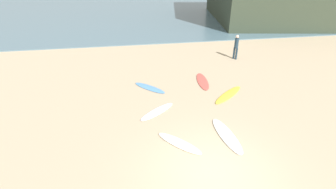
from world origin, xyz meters
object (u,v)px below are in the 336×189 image
surfboard_3 (150,88)px  beachgoer_near (236,46)px  surfboard_5 (157,111)px  surfboard_1 (227,135)px  surfboard_0 (228,95)px  surfboard_2 (203,81)px  surfboard_4 (179,143)px

surfboard_3 → beachgoer_near: beachgoer_near is taller
surfboard_5 → beachgoer_near: bearing=95.1°
surfboard_1 → surfboard_3: 5.52m
surfboard_0 → surfboard_5: (-3.93, -1.02, -0.01)m
surfboard_2 → surfboard_3: surfboard_3 is taller
surfboard_1 → surfboard_0: bearing=62.9°
surfboard_2 → beachgoer_near: 5.05m
surfboard_3 → surfboard_4: bearing=-125.2°
surfboard_0 → surfboard_3: 4.30m
surfboard_2 → surfboard_4: (-2.60, -5.40, 0.01)m
surfboard_1 → surfboard_4: size_ratio=1.21×
surfboard_5 → surfboard_4: bearing=-27.5°
surfboard_0 → surfboard_1: bearing=115.9°
surfboard_4 → beachgoer_near: 10.83m
surfboard_0 → surfboard_1: size_ratio=1.06×
surfboard_0 → surfboard_4: 4.88m
surfboard_1 → surfboard_4: bearing=-178.9°
surfboard_1 → surfboard_2: (0.62, 5.24, -0.01)m
surfboard_0 → surfboard_2: size_ratio=1.06×
surfboard_2 → beachgoer_near: bearing=52.1°
surfboard_1 → surfboard_4: 1.99m
surfboard_2 → surfboard_4: size_ratio=1.21×
surfboard_1 → beachgoer_near: 9.70m
surfboard_1 → surfboard_2: bearing=79.7°
beachgoer_near → surfboard_1: bearing=-60.4°
beachgoer_near → surfboard_3: bearing=-95.2°
surfboard_3 → surfboard_5: (0.07, -2.59, -0.00)m
surfboard_3 → surfboard_4: (0.57, -5.05, 0.01)m
surfboard_5 → surfboard_1: bearing=8.2°
surfboard_1 → beachgoer_near: beachgoer_near is taller
surfboard_3 → surfboard_5: surfboard_3 is taller
surfboard_2 → surfboard_5: (-3.10, -2.93, -0.00)m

